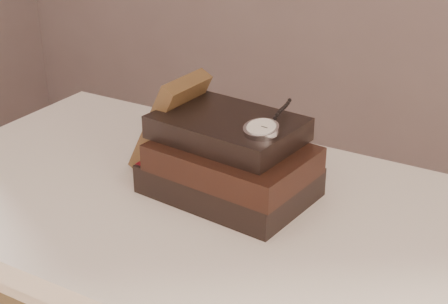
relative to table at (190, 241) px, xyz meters
The scene contains 5 objects.
table is the anchor object (origin of this frame).
book_stack 0.17m from the table, 34.39° to the left, with size 0.29×0.21×0.13m.
journal 0.22m from the table, 139.09° to the left, with size 0.03×0.11×0.19m, color #3F2A18.
pocket_watch 0.27m from the table, ahead, with size 0.06×0.16×0.02m.
eyeglasses 0.22m from the table, 101.85° to the left, with size 0.12×0.14×0.05m.
Camera 1 is at (0.55, -0.48, 1.29)m, focal length 53.83 mm.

